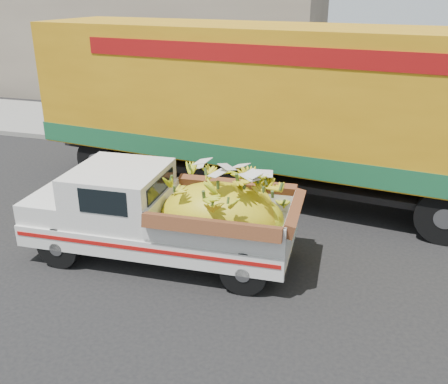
% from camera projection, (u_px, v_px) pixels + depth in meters
% --- Properties ---
extents(ground, '(100.00, 100.00, 0.00)m').
position_uv_depth(ground, '(165.00, 247.00, 9.41)').
color(ground, black).
rests_on(ground, ground).
extents(curb, '(60.00, 0.25, 0.15)m').
position_uv_depth(curb, '(243.00, 154.00, 14.35)').
color(curb, gray).
rests_on(curb, ground).
extents(sidewalk, '(60.00, 4.00, 0.14)m').
position_uv_depth(sidewalk, '(259.00, 135.00, 16.21)').
color(sidewalk, gray).
rests_on(sidewalk, ground).
extents(building_left, '(18.00, 6.00, 5.00)m').
position_uv_depth(building_left, '(119.00, 35.00, 22.66)').
color(building_left, gray).
rests_on(building_left, ground).
extents(pickup_truck, '(4.74, 1.92, 1.64)m').
position_uv_depth(pickup_truck, '(179.00, 215.00, 8.63)').
color(pickup_truck, black).
rests_on(pickup_truck, ground).
extents(semi_trailer, '(12.04, 4.00, 3.80)m').
position_uv_depth(semi_trailer, '(288.00, 106.00, 10.95)').
color(semi_trailer, black).
rests_on(semi_trailer, ground).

